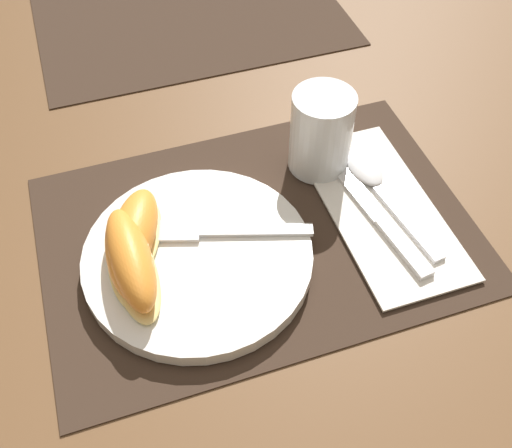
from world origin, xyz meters
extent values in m
plane|color=brown|center=(0.00, 0.00, 0.00)|extent=(3.00, 3.00, 0.00)
cube|color=#38281E|center=(0.00, 0.00, 0.00)|extent=(0.45, 0.31, 0.00)
cube|color=#38281E|center=(0.04, 0.43, 0.00)|extent=(0.45, 0.31, 0.00)
cylinder|color=white|center=(-0.07, -0.02, 0.01)|extent=(0.23, 0.23, 0.02)
cylinder|color=silver|center=(0.10, 0.07, 0.05)|extent=(0.07, 0.07, 0.10)
cylinder|color=orange|center=(0.10, 0.07, 0.02)|extent=(0.06, 0.06, 0.03)
cube|color=white|center=(0.14, -0.01, 0.01)|extent=(0.11, 0.24, 0.00)
cube|color=silver|center=(0.13, -0.07, 0.01)|extent=(0.03, 0.08, 0.01)
cube|color=silver|center=(0.12, 0.03, 0.01)|extent=(0.04, 0.12, 0.01)
cube|color=silver|center=(0.15, -0.04, 0.01)|extent=(0.03, 0.11, 0.01)
ellipsoid|color=silver|center=(0.14, 0.04, 0.01)|extent=(0.04, 0.06, 0.01)
cube|color=silver|center=(-0.01, -0.01, 0.02)|extent=(0.12, 0.05, 0.00)
cube|color=silver|center=(-0.10, 0.01, 0.02)|extent=(0.08, 0.05, 0.00)
ellipsoid|color=#F4DB84|center=(-0.13, 0.01, 0.02)|extent=(0.09, 0.12, 0.01)
ellipsoid|color=orange|center=(-0.13, 0.01, 0.04)|extent=(0.08, 0.12, 0.04)
ellipsoid|color=#F4DB84|center=(-0.14, -0.01, 0.02)|extent=(0.05, 0.12, 0.01)
ellipsoid|color=orange|center=(-0.14, -0.01, 0.04)|extent=(0.04, 0.11, 0.04)
ellipsoid|color=#F4DB84|center=(-0.14, -0.02, 0.02)|extent=(0.05, 0.13, 0.01)
ellipsoid|color=orange|center=(-0.14, -0.02, 0.04)|extent=(0.04, 0.13, 0.05)
camera|label=1|loc=(-0.13, -0.38, 0.50)|focal=42.00mm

